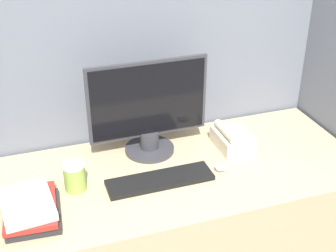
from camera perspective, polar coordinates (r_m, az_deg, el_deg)
cubicle_panel_rear at (r=2.33m, az=-1.96°, el=2.18°), size 2.04×0.04×1.71m
desk at (r=2.29m, az=1.23°, el=-12.96°), size 1.64×0.71×0.74m
monitor at (r=2.10m, az=-2.38°, el=1.70°), size 0.55×0.23×0.44m
keyboard at (r=1.98m, az=-0.98°, el=-6.60°), size 0.45×0.13×0.02m
mouse at (r=2.06m, az=6.54°, el=-5.00°), size 0.06×0.05×0.03m
coffee_cup at (r=1.95m, az=-11.30°, el=-6.08°), size 0.09×0.09×0.12m
book_stack at (r=1.85m, az=-16.42°, el=-9.67°), size 0.22×0.29×0.09m
desk_telephone at (r=2.22m, az=7.82°, el=-1.58°), size 0.15×0.20×0.11m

